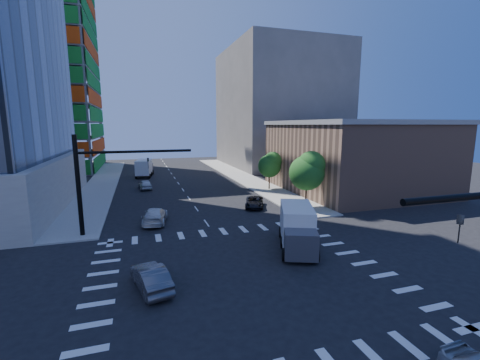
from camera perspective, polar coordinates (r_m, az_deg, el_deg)
name	(u,v)px	position (r m, az deg, el deg)	size (l,w,h in m)	color
ground	(243,274)	(22.55, 0.48, -16.40)	(160.00, 160.00, 0.00)	black
road_markings	(243,274)	(22.55, 0.48, -16.39)	(20.00, 20.00, 0.01)	silver
sidewalk_ne	(240,176)	(62.93, 0.02, 0.72)	(5.00, 60.00, 0.15)	gray
sidewalk_nw	(103,183)	(60.38, -23.23, -0.46)	(5.00, 60.00, 0.15)	gray
construction_building	(28,54)	(85.15, -33.49, 18.11)	(25.16, 34.50, 70.60)	slate
commercial_building	(354,156)	(51.97, 19.58, 4.08)	(20.50, 22.50, 10.60)	#946D56
bg_building_ne	(278,108)	(81.47, 6.72, 12.53)	(24.00, 30.00, 28.00)	#5F5955
signal_mast_nw	(96,176)	(31.28, -24.20, 0.72)	(10.20, 0.40, 9.00)	black
tree_south	(308,170)	(38.52, 12.03, 1.69)	(4.16, 4.16, 6.82)	#382316
tree_north	(271,164)	(49.43, 5.45, 2.78)	(3.54, 3.52, 5.78)	#382316
car_nb_far	(254,202)	(39.29, 2.58, -3.96)	(2.12, 4.59, 1.28)	black
car_sb_near	(155,215)	(34.22, -14.83, -6.12)	(2.18, 5.37, 1.56)	silver
car_sb_mid	(145,184)	(52.49, -16.52, -0.76)	(1.74, 4.34, 1.48)	silver
car_sb_cross	(151,277)	(21.20, -15.56, -16.34)	(1.57, 4.51, 1.49)	#515056
box_truck_near	(298,232)	(26.55, 10.21, -9.00)	(4.90, 6.90, 3.33)	black
box_truck_far	(145,169)	(65.39, -16.58, 1.90)	(3.71, 6.72, 3.34)	black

